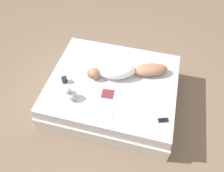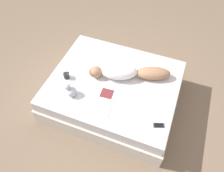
# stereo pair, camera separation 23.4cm
# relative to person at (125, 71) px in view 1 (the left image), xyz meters

# --- Properties ---
(ground_plane) EXTENTS (12.00, 12.00, 0.00)m
(ground_plane) POSITION_rel_person_xyz_m (-0.16, 0.15, -0.63)
(ground_plane) COLOR #7A6651
(bed) EXTENTS (1.68, 2.01, 0.53)m
(bed) POSITION_rel_person_xyz_m (-0.16, 0.15, -0.37)
(bed) COLOR beige
(bed) RESTS_ON ground_plane
(person) EXTENTS (0.62, 1.25, 0.23)m
(person) POSITION_rel_person_xyz_m (0.00, 0.00, 0.00)
(person) COLOR #A37556
(person) RESTS_ON bed
(open_magazine) EXTENTS (0.54, 0.30, 0.01)m
(open_magazine) POSITION_rel_person_xyz_m (-0.55, 0.15, -0.10)
(open_magazine) COLOR white
(open_magazine) RESTS_ON bed
(coffee_mug) EXTENTS (0.12, 0.08, 0.10)m
(coffee_mug) POSITION_rel_person_xyz_m (-0.36, 0.86, -0.05)
(coffee_mug) COLOR #232328
(coffee_mug) RESTS_ON bed
(cell_phone) EXTENTS (0.11, 0.16, 0.01)m
(cell_phone) POSITION_rel_person_xyz_m (-0.66, -0.68, -0.10)
(cell_phone) COLOR #333842
(cell_phone) RESTS_ON bed
(plush_toy) EXTENTS (0.16, 0.17, 0.21)m
(plush_toy) POSITION_rel_person_xyz_m (-0.62, 0.64, -0.02)
(plush_toy) COLOR #B2BCCC
(plush_toy) RESTS_ON bed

